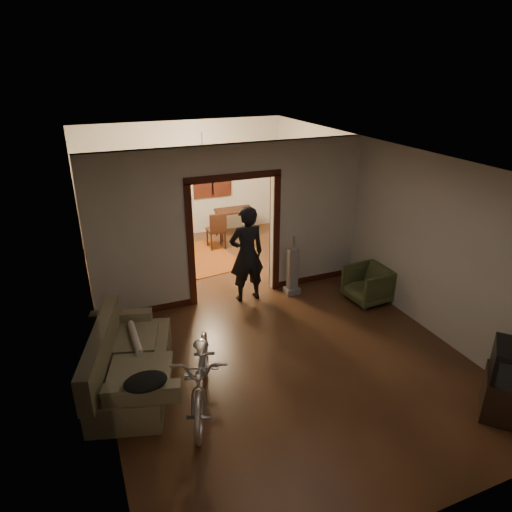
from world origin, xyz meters
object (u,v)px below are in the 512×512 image
locker (130,217)px  armchair (368,284)px  sofa (131,355)px  person (247,254)px  bicycle (202,371)px  desk (235,223)px

locker → armchair: bearing=-60.9°
sofa → person: size_ratio=1.12×
bicycle → person: (1.54, 2.39, 0.40)m
bicycle → desk: 6.08m
sofa → desk: size_ratio=2.14×
bicycle → armchair: (3.53, 1.47, -0.16)m
armchair → person: 2.26m
sofa → person: 2.88m
bicycle → person: bearing=76.4°
sofa → locker: (0.73, 4.81, 0.38)m
sofa → person: bearing=51.9°
locker → desk: size_ratio=1.80×
person → armchair: bearing=154.8°
person → locker: size_ratio=1.07×
armchair → locker: (-3.57, 4.07, 0.50)m
bicycle → desk: bearing=85.3°
person → locker: (-1.58, 3.15, -0.06)m
sofa → armchair: sofa is taller
locker → desk: locker is taller
bicycle → person: 2.87m
armchair → person: person is taller
armchair → desk: 4.22m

